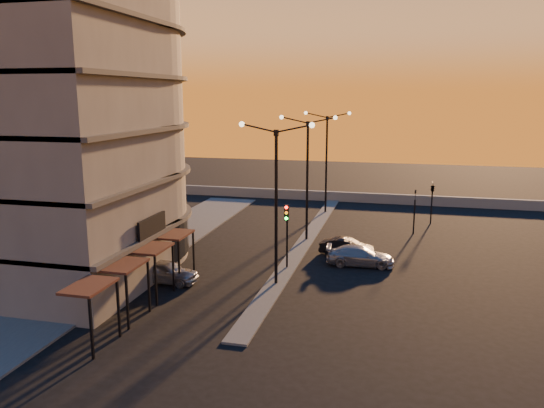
{
  "coord_description": "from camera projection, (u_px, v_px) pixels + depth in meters",
  "views": [
    {
      "loc": [
        6.91,
        -28.79,
        10.95
      ],
      "look_at": [
        -1.57,
        5.35,
        3.71
      ],
      "focal_mm": 35.0,
      "sensor_mm": 36.0,
      "label": 1
    }
  ],
  "objects": [
    {
      "name": "median",
      "position": [
        306.0,
        240.0,
        40.7
      ],
      "size": [
        1.2,
        36.0,
        0.12
      ],
      "primitive_type": "cube",
      "color": "#4B4B49",
      "rests_on": "ground"
    },
    {
      "name": "car_wagon",
      "position": [
        360.0,
        256.0,
        34.65
      ],
      "size": [
        4.5,
        2.05,
        1.28
      ],
      "primitive_type": "imported",
      "rotation": [
        0.0,
        0.0,
        1.63
      ],
      "color": "#93949A",
      "rests_on": "ground"
    },
    {
      "name": "signal_east_b",
      "position": [
        433.0,
        188.0,
        45.45
      ],
      "size": [
        0.42,
        1.99,
        3.6
      ],
      "color": "black",
      "rests_on": "ground"
    },
    {
      "name": "parapet",
      "position": [
        353.0,
        197.0,
        55.35
      ],
      "size": [
        44.0,
        0.5,
        1.0
      ],
      "primitive_type": "cube",
      "color": "gray",
      "rests_on": "ground"
    },
    {
      "name": "car_hatchback",
      "position": [
        166.0,
        271.0,
        31.48
      ],
      "size": [
        4.04,
        1.82,
        1.35
      ],
      "primitive_type": "imported",
      "rotation": [
        0.0,
        0.0,
        1.51
      ],
      "color": "#919398",
      "rests_on": "ground"
    },
    {
      "name": "streetlamp_near",
      "position": [
        276.0,
        191.0,
        30.08
      ],
      "size": [
        4.32,
        0.32,
        9.51
      ],
      "color": "black",
      "rests_on": "ground"
    },
    {
      "name": "car_sedan",
      "position": [
        347.0,
        247.0,
        36.74
      ],
      "size": [
        3.84,
        1.77,
        1.22
      ],
      "primitive_type": "imported",
      "rotation": [
        0.0,
        0.0,
        1.44
      ],
      "color": "black",
      "rests_on": "ground"
    },
    {
      "name": "ground",
      "position": [
        276.0,
        285.0,
        31.2
      ],
      "size": [
        120.0,
        120.0,
        0.0
      ],
      "primitive_type": "plane",
      "color": "black",
      "rests_on": "ground"
    },
    {
      "name": "signal_east_a",
      "position": [
        414.0,
        211.0,
        42.23
      ],
      "size": [
        0.13,
        0.16,
        3.6
      ],
      "color": "black",
      "rests_on": "ground"
    },
    {
      "name": "traffic_light_main",
      "position": [
        287.0,
        226.0,
        33.35
      ],
      "size": [
        0.28,
        0.44,
        4.25
      ],
      "color": "black",
      "rests_on": "ground"
    },
    {
      "name": "building",
      "position": [
        52.0,
        79.0,
        32.14
      ],
      "size": [
        14.35,
        17.08,
        25.0
      ],
      "color": "#615B55",
      "rests_on": "ground"
    },
    {
      "name": "streetlamp_far",
      "position": [
        327.0,
        154.0,
        49.09
      ],
      "size": [
        4.32,
        0.32,
        9.51
      ],
      "color": "black",
      "rests_on": "ground"
    },
    {
      "name": "sidewalk_west",
      "position": [
        145.0,
        252.0,
        37.47
      ],
      "size": [
        5.0,
        40.0,
        0.12
      ],
      "primitive_type": "cube",
      "color": "#4B4B49",
      "rests_on": "ground"
    },
    {
      "name": "streetlamp_mid",
      "position": [
        307.0,
        168.0,
        39.58
      ],
      "size": [
        4.32,
        0.32,
        9.51
      ],
      "color": "black",
      "rests_on": "ground"
    }
  ]
}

